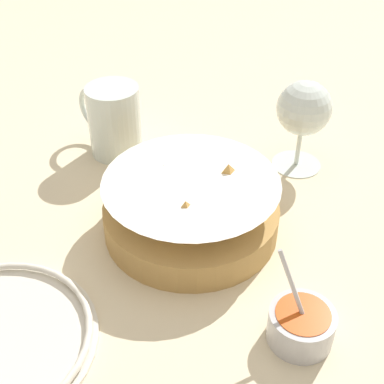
{
  "coord_description": "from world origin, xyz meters",
  "views": [
    {
      "loc": [
        -0.35,
        0.4,
        0.48
      ],
      "look_at": [
        0.01,
        -0.0,
        0.06
      ],
      "focal_mm": 50.0,
      "sensor_mm": 36.0,
      "label": 1
    }
  ],
  "objects_px": {
    "food_basket": "(192,208)",
    "sauce_cup": "(301,324)",
    "wine_glass": "(304,111)",
    "beer_mug": "(114,123)"
  },
  "relations": [
    {
      "from": "food_basket",
      "to": "wine_glass",
      "type": "height_order",
      "value": "wine_glass"
    },
    {
      "from": "beer_mug",
      "to": "food_basket",
      "type": "bearing_deg",
      "value": 164.5
    },
    {
      "from": "food_basket",
      "to": "sauce_cup",
      "type": "distance_m",
      "value": 0.21
    },
    {
      "from": "food_basket",
      "to": "wine_glass",
      "type": "distance_m",
      "value": 0.23
    },
    {
      "from": "food_basket",
      "to": "sauce_cup",
      "type": "bearing_deg",
      "value": 164.46
    },
    {
      "from": "sauce_cup",
      "to": "wine_glass",
      "type": "bearing_deg",
      "value": -56.75
    },
    {
      "from": "food_basket",
      "to": "wine_glass",
      "type": "relative_size",
      "value": 1.64
    },
    {
      "from": "food_basket",
      "to": "wine_glass",
      "type": "xyz_separation_m",
      "value": [
        -0.02,
        -0.22,
        0.06
      ]
    },
    {
      "from": "food_basket",
      "to": "beer_mug",
      "type": "height_order",
      "value": "beer_mug"
    },
    {
      "from": "sauce_cup",
      "to": "wine_glass",
      "type": "xyz_separation_m",
      "value": [
        0.18,
        -0.28,
        0.07
      ]
    }
  ]
}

